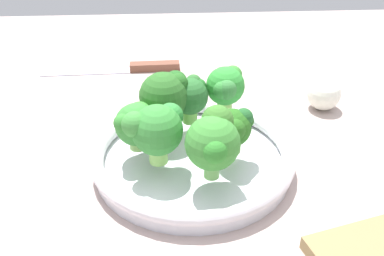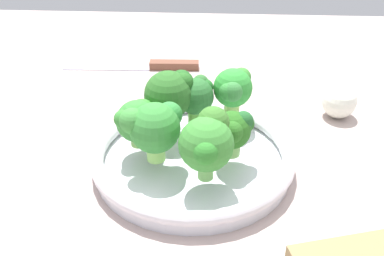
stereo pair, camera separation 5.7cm
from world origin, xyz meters
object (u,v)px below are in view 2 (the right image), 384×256
broccoli_floret_1 (233,89)px  broccoli_floret_0 (155,126)px  broccoli_floret_2 (233,130)px  broccoli_floret_3 (196,96)px  broccoli_floret_5 (171,94)px  garlic_bulb (339,101)px  knife (150,66)px  bowl (192,157)px  broccoli_floret_4 (207,142)px  broccoli_floret_6 (138,120)px

broccoli_floret_1 → broccoli_floret_0: bearing=138.9°
broccoli_floret_2 → broccoli_floret_3: size_ratio=0.90×
broccoli_floret_1 → broccoli_floret_5: bearing=108.5°
broccoli_floret_1 → garlic_bulb: (6.53, -17.08, -4.99)cm
broccoli_floret_0 → garlic_bulb: 32.49cm
knife → broccoli_floret_3: bearing=-157.9°
bowl → knife: 33.79cm
broccoli_floret_2 → broccoli_floret_5: (6.89, 8.46, 1.32)cm
broccoli_floret_3 → knife: 28.07cm
broccoli_floret_2 → broccoli_floret_5: 11.00cm
broccoli_floret_3 → broccoli_floret_4: 13.24cm
bowl → broccoli_floret_1: bearing=-32.1°
broccoli_floret_5 → garlic_bulb: broccoli_floret_5 is taller
bowl → broccoli_floret_4: bearing=-161.2°
broccoli_floret_2 → garlic_bulb: broccoli_floret_2 is taller
broccoli_floret_4 → garlic_bulb: broccoli_floret_4 is taller
broccoli_floret_4 → broccoli_floret_5: 12.91cm
broccoli_floret_2 → broccoli_floret_0: bearing=98.0°
broccoli_floret_3 → garlic_bulb: broccoli_floret_3 is taller
bowl → broccoli_floret_1: broccoli_floret_1 is taller
broccoli_floret_0 → broccoli_floret_1: (11.12, -9.71, -0.14)cm
broccoli_floret_2 → garlic_bulb: size_ratio=1.11×
broccoli_floret_0 → broccoli_floret_4: bearing=-118.6°
broccoli_floret_3 → knife: broccoli_floret_3 is taller
broccoli_floret_3 → broccoli_floret_6: 9.58cm
bowl → broccoli_floret_6: 8.72cm
broccoli_floret_3 → broccoli_floret_5: (-1.30, 3.42, 0.87)cm
broccoli_floret_0 → knife: broccoli_floret_0 is taller
broccoli_floret_2 → knife: size_ratio=0.22×
broccoli_floret_3 → broccoli_floret_5: size_ratio=0.81×
broccoli_floret_0 → broccoli_floret_5: 8.32cm
broccoli_floret_2 → broccoli_floret_4: bearing=147.2°
broccoli_floret_1 → broccoli_floret_5: broccoli_floret_5 is taller
broccoli_floret_3 → broccoli_floret_4: (-13.07, -1.90, 0.90)cm
broccoli_floret_3 → broccoli_floret_2: bearing=-148.4°
bowl → broccoli_floret_5: 9.18cm
broccoli_floret_5 → broccoli_floret_1: bearing=-71.5°
bowl → broccoli_floret_2: 7.42cm
broccoli_floret_2 → knife: bearing=24.6°
knife → garlic_bulb: bearing=-117.8°
broccoli_floret_2 → garlic_bulb: bearing=-46.6°
broccoli_floret_2 → broccoli_floret_5: size_ratio=0.73×
broccoli_floret_6 → garlic_bulb: (14.47, -29.40, -4.11)cm
bowl → broccoli_floret_5: (5.66, 3.25, 6.45)cm
broccoli_floret_0 → broccoli_floret_3: 10.59cm
broccoli_floret_3 → broccoli_floret_5: broccoli_floret_5 is taller
bowl → broccoli_floret_0: broccoli_floret_0 is taller
broccoli_floret_4 → broccoli_floret_5: (11.76, 5.32, -0.03)cm
bowl → broccoli_floret_1: 11.76cm
broccoli_floret_2 → broccoli_floret_6: bearing=81.5°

